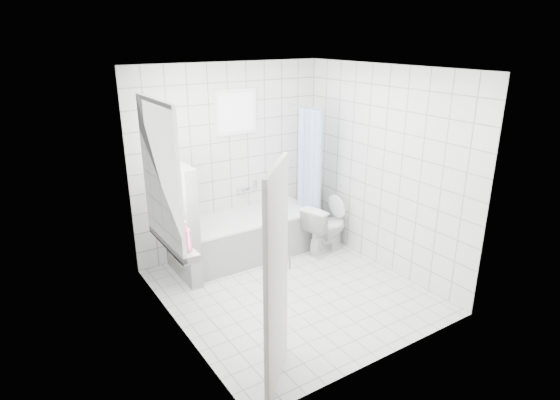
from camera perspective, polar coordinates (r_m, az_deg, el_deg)
ground at (r=5.76m, az=1.36°, el=-11.01°), size 3.00×3.00×0.00m
ceiling at (r=4.96m, az=1.61°, el=15.76°), size 3.00×3.00×0.00m
wall_back at (r=6.46m, az=-6.09°, el=4.86°), size 2.80×0.02×2.60m
wall_front at (r=4.15m, az=13.29°, el=-4.12°), size 2.80×0.02×2.60m
wall_left at (r=4.62m, az=-13.02°, el=-1.64°), size 0.02×3.00×2.60m
wall_right at (r=6.09m, az=12.44°, el=3.59°), size 0.02×3.00×2.60m
window_left at (r=4.80m, az=-14.06°, el=2.90°), size 0.01×0.90×1.40m
window_back at (r=6.33m, az=-5.30°, el=10.61°), size 0.50×0.01×0.50m
window_sill at (r=5.07m, az=-12.89°, el=-5.04°), size 0.18×1.02×0.08m
door at (r=3.93m, az=-0.43°, el=-9.85°), size 0.59×0.60×2.00m
bathtub at (r=6.51m, az=-3.67°, el=-4.36°), size 1.87×0.77×0.58m
partition_wall at (r=5.91m, az=-12.00°, el=-2.52°), size 0.15×0.85×1.50m
tiled_ledge at (r=7.33m, az=3.64°, el=-1.68°), size 0.40×0.24×0.55m
toilet at (r=6.62m, az=5.60°, el=-3.41°), size 0.77×0.55×0.71m
curtain_rod at (r=6.47m, az=3.00°, el=11.31°), size 0.02×0.80×0.02m
shower_curtain at (r=6.56m, az=3.53°, el=3.35°), size 0.14×0.48×1.78m
tub_faucet at (r=6.63m, az=-4.45°, el=1.25°), size 0.18×0.06×0.06m
sill_bottles at (r=4.94m, az=-12.63°, el=-3.38°), size 0.17×0.76×0.32m
ledge_bottles at (r=7.15m, az=3.79°, el=1.09°), size 0.16×0.18×0.24m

